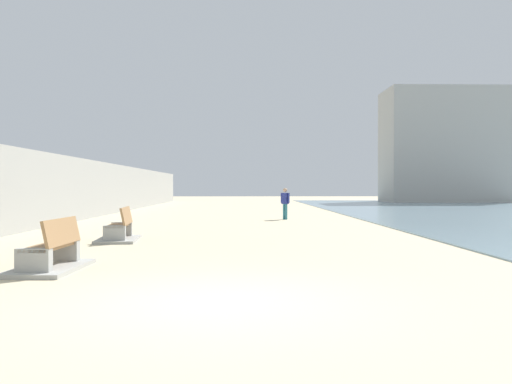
{
  "coord_description": "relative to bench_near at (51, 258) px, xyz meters",
  "views": [
    {
      "loc": [
        0.43,
        -7.24,
        1.58
      ],
      "look_at": [
        0.98,
        15.78,
        1.34
      ],
      "focal_mm": 37.37,
      "sensor_mm": 36.0,
      "label": 1
    }
  ],
  "objects": [
    {
      "name": "harbor_building",
      "position": [
        23.93,
        43.15,
        5.42
      ],
      "size": [
        12.0,
        6.0,
        11.31
      ],
      "primitive_type": "cube",
      "color": "#ADAAA3",
      "rests_on": "ground"
    },
    {
      "name": "bench_near",
      "position": [
        0.0,
        0.0,
        0.0
      ],
      "size": [
        1.17,
        2.14,
        0.98
      ],
      "color": "#9E9E99",
      "rests_on": "ground"
    },
    {
      "name": "seawall",
      "position": [
        -4.31,
        15.15,
        1.21
      ],
      "size": [
        0.8,
        64.0,
        2.9
      ],
      "primitive_type": "cube",
      "color": "#9E9E99",
      "rests_on": "ground"
    },
    {
      "name": "bench_far",
      "position": [
        0.01,
        5.46,
        0.0
      ],
      "size": [
        1.26,
        2.18,
        0.98
      ],
      "color": "#9E9E99",
      "rests_on": "ground"
    },
    {
      "name": "person_walking",
      "position": [
        5.62,
        15.26,
        0.62
      ],
      "size": [
        0.4,
        0.4,
        1.5
      ],
      "color": "teal",
      "rests_on": "ground"
    },
    {
      "name": "ground_plane",
      "position": [
        3.19,
        15.15,
        -0.23
      ],
      "size": [
        120.0,
        120.0,
        0.0
      ],
      "primitive_type": "plane",
      "color": "#C6B793"
    }
  ]
}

